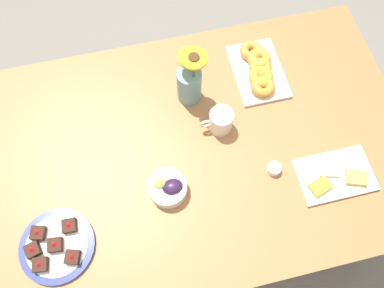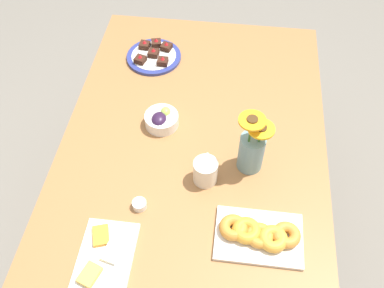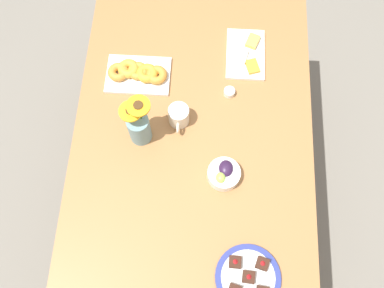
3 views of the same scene
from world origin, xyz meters
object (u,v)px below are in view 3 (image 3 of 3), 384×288
Objects in this scene: grape_bowl at (224,173)px; croissant_platter at (138,73)px; flower_vase at (139,127)px; dining_table at (192,155)px; coffee_mug at (179,116)px; jam_cup_honey at (229,92)px; dessert_plate at (248,278)px; cheese_platter at (246,54)px.

croissant_platter is at bearing -138.49° from grape_bowl.
grape_bowl is 0.49× the size of flower_vase.
dining_table is at bearing -130.49° from grape_bowl.
jam_cup_honey is at bearing 124.03° from coffee_mug.
grape_bowl is at bearing -165.40° from dessert_plate.
flower_vase reaches higher than croissant_platter.
flower_vase reaches higher than coffee_mug.
dessert_plate reaches higher than croissant_platter.
coffee_mug is 0.42× the size of croissant_platter.
grape_bowl is 0.50× the size of cheese_platter.
cheese_platter is at bearing 154.70° from dining_table.
coffee_mug reaches higher than dessert_plate.
dining_table is 13.25× the size of coffee_mug.
croissant_platter is 1.18× the size of dessert_plate.
flower_vase reaches higher than grape_bowl.
dining_table is 0.19m from coffee_mug.
cheese_platter is (-0.34, 0.28, -0.04)m from coffee_mug.
dining_table is 0.52m from cheese_platter.
cheese_platter reaches higher than dining_table.
flower_vase is at bearing -100.88° from dining_table.
grape_bowl is 2.73× the size of jam_cup_honey.
jam_cup_honey is (0.07, 0.40, -0.01)m from croissant_platter.
grape_bowl is 0.37m from jam_cup_honey.
dessert_plate is (0.50, 0.23, 0.10)m from dining_table.
flower_vase is at bearing -45.87° from cheese_platter.
flower_vase is at bearing -114.05° from grape_bowl.
flower_vase is (-0.54, -0.45, 0.08)m from dessert_plate.
dessert_plate is (0.62, 0.30, -0.04)m from coffee_mug.
dessert_plate is at bearing 25.47° from coffee_mug.
grape_bowl is at bearing 41.51° from croissant_platter.
cheese_platter is 1.07× the size of dessert_plate.
cheese_platter reaches higher than jam_cup_honey.
cheese_platter is 5.42× the size of jam_cup_honey.
grape_bowl reaches higher than jam_cup_honey.
cheese_platter is 0.61m from flower_vase.
jam_cup_honey is at bearing -19.55° from cheese_platter.
dining_table is 6.58× the size of dessert_plate.
dessert_plate is (0.96, 0.02, 0.00)m from cheese_platter.
cheese_platter is 0.90× the size of croissant_platter.
cheese_platter is 0.21m from jam_cup_honey.
flower_vase is (0.28, 0.04, 0.07)m from croissant_platter.
cheese_platter is at bearing 160.45° from jam_cup_honey.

